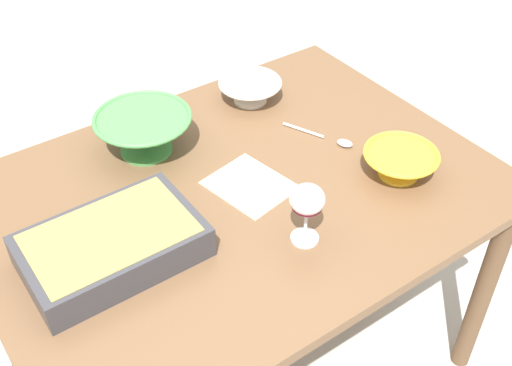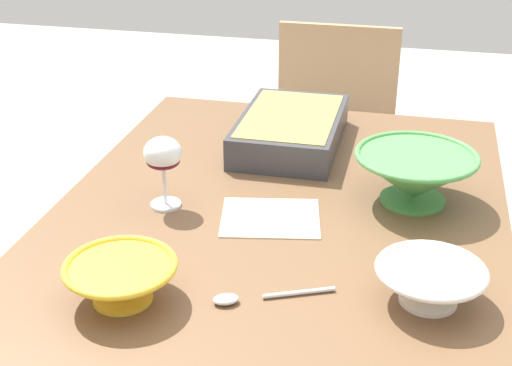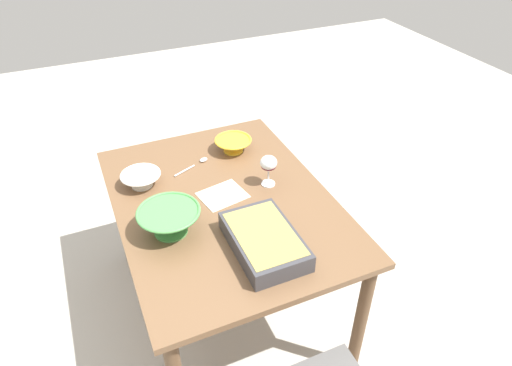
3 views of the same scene
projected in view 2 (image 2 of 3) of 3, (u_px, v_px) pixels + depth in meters
dining_table at (277, 249)px, 1.56m from camera, size 1.27×0.93×0.73m
chair at (330, 143)px, 2.51m from camera, size 0.43×0.43×0.85m
wine_glass at (163, 157)px, 1.50m from camera, size 0.08×0.08×0.16m
casserole_dish at (291, 128)px, 1.83m from camera, size 0.38×0.24×0.08m
mixing_bowl at (430, 282)px, 1.22m from camera, size 0.19×0.19×0.07m
small_bowl at (121, 279)px, 1.23m from camera, size 0.19×0.19×0.07m
serving_bowl at (415, 175)px, 1.54m from camera, size 0.26×0.26×0.11m
serving_spoon at (248, 297)px, 1.24m from camera, size 0.10×0.20×0.01m
napkin at (270, 218)px, 1.50m from camera, size 0.20×0.23×0.00m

